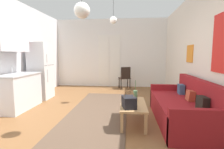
{
  "coord_description": "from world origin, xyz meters",
  "views": [
    {
      "loc": [
        0.78,
        -3.42,
        1.36
      ],
      "look_at": [
        0.31,
        1.22,
        0.81
      ],
      "focal_mm": 26.91,
      "sensor_mm": 36.0,
      "label": 1
    }
  ],
  "objects_px": {
    "couch": "(183,108)",
    "pendant_lamp_far": "(113,20)",
    "coffee_table": "(133,106)",
    "bamboo_vase": "(135,96)",
    "accent_chair": "(125,77)",
    "pendant_lamp_near": "(82,10)",
    "handbag": "(129,102)",
    "refrigerator": "(41,71)"
  },
  "relations": [
    {
      "from": "bamboo_vase",
      "to": "coffee_table",
      "type": "bearing_deg",
      "value": -103.64
    },
    {
      "from": "refrigerator",
      "to": "accent_chair",
      "type": "xyz_separation_m",
      "value": [
        2.56,
        1.69,
        -0.37
      ]
    },
    {
      "from": "pendant_lamp_near",
      "to": "pendant_lamp_far",
      "type": "distance_m",
      "value": 2.02
    },
    {
      "from": "coffee_table",
      "to": "refrigerator",
      "type": "height_order",
      "value": "refrigerator"
    },
    {
      "from": "bamboo_vase",
      "to": "pendant_lamp_far",
      "type": "bearing_deg",
      "value": 114.17
    },
    {
      "from": "handbag",
      "to": "refrigerator",
      "type": "distance_m",
      "value": 3.36
    },
    {
      "from": "couch",
      "to": "pendant_lamp_near",
      "type": "xyz_separation_m",
      "value": [
        -1.88,
        -0.64,
        1.8
      ]
    },
    {
      "from": "couch",
      "to": "pendant_lamp_far",
      "type": "height_order",
      "value": "pendant_lamp_far"
    },
    {
      "from": "refrigerator",
      "to": "coffee_table",
      "type": "bearing_deg",
      "value": -30.5
    },
    {
      "from": "pendant_lamp_near",
      "to": "couch",
      "type": "bearing_deg",
      "value": 18.78
    },
    {
      "from": "couch",
      "to": "pendant_lamp_far",
      "type": "bearing_deg",
      "value": 139.21
    },
    {
      "from": "accent_chair",
      "to": "pendant_lamp_far",
      "type": "height_order",
      "value": "pendant_lamp_far"
    },
    {
      "from": "pendant_lamp_far",
      "to": "couch",
      "type": "bearing_deg",
      "value": -40.79
    },
    {
      "from": "accent_chair",
      "to": "handbag",
      "type": "bearing_deg",
      "value": 75.91
    },
    {
      "from": "handbag",
      "to": "pendant_lamp_near",
      "type": "distance_m",
      "value": 1.76
    },
    {
      "from": "coffee_table",
      "to": "handbag",
      "type": "bearing_deg",
      "value": -106.4
    },
    {
      "from": "handbag",
      "to": "refrigerator",
      "type": "relative_size",
      "value": 0.2
    },
    {
      "from": "coffee_table",
      "to": "bamboo_vase",
      "type": "xyz_separation_m",
      "value": [
        0.05,
        0.19,
        0.16
      ]
    },
    {
      "from": "couch",
      "to": "refrigerator",
      "type": "height_order",
      "value": "refrigerator"
    },
    {
      "from": "coffee_table",
      "to": "pendant_lamp_far",
      "type": "xyz_separation_m",
      "value": [
        -0.54,
        1.48,
        1.96
      ]
    },
    {
      "from": "coffee_table",
      "to": "pendant_lamp_far",
      "type": "distance_m",
      "value": 2.52
    },
    {
      "from": "coffee_table",
      "to": "refrigerator",
      "type": "bearing_deg",
      "value": 149.5
    },
    {
      "from": "bamboo_vase",
      "to": "pendant_lamp_near",
      "type": "height_order",
      "value": "pendant_lamp_near"
    },
    {
      "from": "couch",
      "to": "coffee_table",
      "type": "distance_m",
      "value": 1.02
    },
    {
      "from": "bamboo_vase",
      "to": "pendant_lamp_far",
      "type": "xyz_separation_m",
      "value": [
        -0.58,
        1.3,
        1.8
      ]
    },
    {
      "from": "coffee_table",
      "to": "pendant_lamp_near",
      "type": "xyz_separation_m",
      "value": [
        -0.87,
        -0.49,
        1.73
      ]
    },
    {
      "from": "bamboo_vase",
      "to": "accent_chair",
      "type": "height_order",
      "value": "accent_chair"
    },
    {
      "from": "bamboo_vase",
      "to": "accent_chair",
      "type": "relative_size",
      "value": 0.49
    },
    {
      "from": "refrigerator",
      "to": "pendant_lamp_near",
      "type": "height_order",
      "value": "pendant_lamp_near"
    },
    {
      "from": "accent_chair",
      "to": "refrigerator",
      "type": "bearing_deg",
      "value": 16.9
    },
    {
      "from": "refrigerator",
      "to": "pendant_lamp_far",
      "type": "bearing_deg",
      "value": -4.22
    },
    {
      "from": "coffee_table",
      "to": "pendant_lamp_near",
      "type": "distance_m",
      "value": 2.0
    },
    {
      "from": "coffee_table",
      "to": "accent_chair",
      "type": "height_order",
      "value": "accent_chair"
    },
    {
      "from": "handbag",
      "to": "accent_chair",
      "type": "bearing_deg",
      "value": 92.47
    },
    {
      "from": "handbag",
      "to": "pendant_lamp_far",
      "type": "relative_size",
      "value": 0.53
    },
    {
      "from": "refrigerator",
      "to": "pendant_lamp_far",
      "type": "relative_size",
      "value": 2.7
    },
    {
      "from": "bamboo_vase",
      "to": "couch",
      "type": "bearing_deg",
      "value": -2.16
    },
    {
      "from": "accent_chair",
      "to": "pendant_lamp_near",
      "type": "height_order",
      "value": "pendant_lamp_near"
    },
    {
      "from": "handbag",
      "to": "coffee_table",
      "type": "bearing_deg",
      "value": 73.6
    },
    {
      "from": "refrigerator",
      "to": "accent_chair",
      "type": "height_order",
      "value": "refrigerator"
    },
    {
      "from": "bamboo_vase",
      "to": "refrigerator",
      "type": "xyz_separation_m",
      "value": [
        -2.85,
        1.47,
        0.36
      ]
    },
    {
      "from": "coffee_table",
      "to": "refrigerator",
      "type": "xyz_separation_m",
      "value": [
        -2.8,
        1.65,
        0.52
      ]
    }
  ]
}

